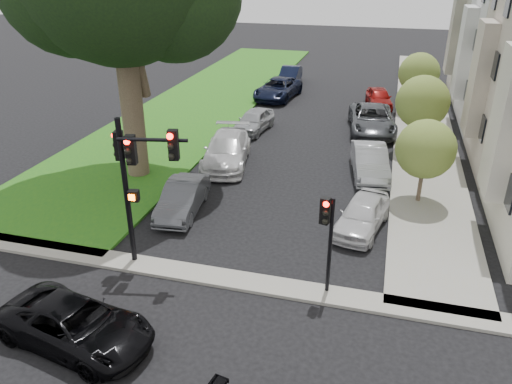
% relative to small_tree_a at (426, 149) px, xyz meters
% --- Properties ---
extents(ground, '(140.00, 140.00, 0.00)m').
position_rel_small_tree_a_xyz_m(ground, '(-6.20, -9.89, -2.56)').
color(ground, black).
rests_on(ground, ground).
extents(grass_strip, '(8.00, 44.00, 0.12)m').
position_rel_small_tree_a_xyz_m(grass_strip, '(-15.20, 14.11, -2.50)').
color(grass_strip, '#1C5D1B').
rests_on(grass_strip, ground).
extents(sidewalk_right, '(3.50, 44.00, 0.12)m').
position_rel_small_tree_a_xyz_m(sidewalk_right, '(0.55, 14.11, -2.50)').
color(sidewalk_right, gray).
rests_on(sidewalk_right, ground).
extents(sidewalk_cross, '(60.00, 1.00, 0.12)m').
position_rel_small_tree_a_xyz_m(sidewalk_cross, '(-6.20, -7.89, -2.50)').
color(sidewalk_cross, gray).
rests_on(sidewalk_cross, ground).
extents(small_tree_a, '(2.56, 2.56, 3.85)m').
position_rel_small_tree_a_xyz_m(small_tree_a, '(0.00, 0.00, 0.00)').
color(small_tree_a, '#42352A').
rests_on(small_tree_a, ground).
extents(small_tree_b, '(2.87, 2.87, 4.31)m').
position_rel_small_tree_a_xyz_m(small_tree_b, '(0.00, 6.60, 0.31)').
color(small_tree_b, '#42352A').
rests_on(small_tree_b, ground).
extents(small_tree_c, '(2.76, 2.76, 4.14)m').
position_rel_small_tree_a_xyz_m(small_tree_c, '(-0.00, 14.64, 0.19)').
color(small_tree_c, '#42352A').
rests_on(small_tree_c, ground).
extents(traffic_signal_main, '(2.65, 0.73, 5.42)m').
position_rel_small_tree_a_xyz_m(traffic_signal_main, '(-9.57, -7.65, 1.18)').
color(traffic_signal_main, black).
rests_on(traffic_signal_main, ground).
extents(traffic_signal_secondary, '(0.47, 0.38, 3.49)m').
position_rel_small_tree_a_xyz_m(traffic_signal_secondary, '(-3.14, -7.69, -0.13)').
color(traffic_signal_secondary, black).
rests_on(traffic_signal_secondary, ground).
extents(car_cross_near, '(5.00, 3.00, 1.30)m').
position_rel_small_tree_a_xyz_m(car_cross_near, '(-9.58, -11.89, -1.91)').
color(car_cross_near, black).
rests_on(car_cross_near, ground).
extents(car_parked_0, '(2.33, 4.20, 1.35)m').
position_rel_small_tree_a_xyz_m(car_parked_0, '(-2.27, -3.10, -1.88)').
color(car_parked_0, silver).
rests_on(car_parked_0, ground).
extents(car_parked_1, '(2.32, 4.76, 1.50)m').
position_rel_small_tree_a_xyz_m(car_parked_1, '(-2.33, 2.52, -1.81)').
color(car_parked_1, '#999BA0').
rests_on(car_parked_1, ground).
extents(car_parked_2, '(3.43, 6.08, 1.60)m').
position_rel_small_tree_a_xyz_m(car_parked_2, '(-2.66, 9.56, -1.76)').
color(car_parked_2, '#3F4247').
rests_on(car_parked_2, ground).
extents(car_parked_3, '(2.34, 4.21, 1.36)m').
position_rel_small_tree_a_xyz_m(car_parked_3, '(-2.50, 15.50, -1.88)').
color(car_parked_3, maroon).
rests_on(car_parked_3, ground).
extents(car_parked_5, '(1.89, 4.27, 1.36)m').
position_rel_small_tree_a_xyz_m(car_parked_5, '(-9.80, -3.63, -1.88)').
color(car_parked_5, '#3F4247').
rests_on(car_parked_5, ground).
extents(car_parked_6, '(3.15, 5.76, 1.58)m').
position_rel_small_tree_a_xyz_m(car_parked_6, '(-9.71, 2.09, -1.77)').
color(car_parked_6, silver).
rests_on(car_parked_6, ground).
extents(car_parked_7, '(2.07, 4.20, 1.38)m').
position_rel_small_tree_a_xyz_m(car_parked_7, '(-9.78, 7.71, -1.87)').
color(car_parked_7, '#999BA0').
rests_on(car_parked_7, ground).
extents(car_parked_8, '(3.14, 5.74, 1.52)m').
position_rel_small_tree_a_xyz_m(car_parked_8, '(-10.11, 15.79, -1.80)').
color(car_parked_8, black).
rests_on(car_parked_8, ground).
extents(car_parked_9, '(1.68, 4.41, 1.43)m').
position_rel_small_tree_a_xyz_m(car_parked_9, '(-10.19, 20.75, -1.84)').
color(car_parked_9, black).
rests_on(car_parked_9, ground).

